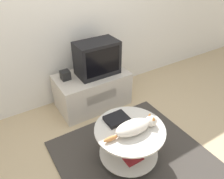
{
  "coord_description": "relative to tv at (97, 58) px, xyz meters",
  "views": [
    {
      "loc": [
        -1.07,
        -1.27,
        2.01
      ],
      "look_at": [
        0.05,
        0.54,
        0.6
      ],
      "focal_mm": 35.0,
      "sensor_mm": 36.0,
      "label": 1
    }
  ],
  "objects": [
    {
      "name": "ground_plane",
      "position": [
        -0.18,
        -1.12,
        -0.74
      ],
      "size": [
        12.0,
        12.0,
        0.0
      ],
      "primitive_type": "plane",
      "color": "tan"
    },
    {
      "name": "wall_back",
      "position": [
        -0.18,
        0.38,
        0.56
      ],
      "size": [
        8.0,
        0.05,
        2.6
      ],
      "color": "silver",
      "rests_on": "ground_plane"
    },
    {
      "name": "rug",
      "position": [
        -0.18,
        -1.12,
        -0.73
      ],
      "size": [
        1.58,
        1.47,
        0.02
      ],
      "color": "#3D3833",
      "rests_on": "ground_plane"
    },
    {
      "name": "tv_stand",
      "position": [
        -0.1,
        0.0,
        -0.49
      ],
      "size": [
        1.01,
        0.58,
        0.51
      ],
      "color": "beige",
      "rests_on": "ground_plane"
    },
    {
      "name": "tv",
      "position": [
        0.0,
        0.0,
        0.0
      ],
      "size": [
        0.57,
        0.34,
        0.47
      ],
      "color": "black",
      "rests_on": "tv_stand"
    },
    {
      "name": "speaker",
      "position": [
        -0.44,
        0.09,
        -0.17
      ],
      "size": [
        0.12,
        0.12,
        0.12
      ],
      "color": "black",
      "rests_on": "tv_stand"
    },
    {
      "name": "coffee_table",
      "position": [
        -0.24,
        -1.11,
        -0.44
      ],
      "size": [
        0.72,
        0.72,
        0.45
      ],
      "color": "#B2B2B7",
      "rests_on": "rug"
    },
    {
      "name": "dvd_box",
      "position": [
        -0.29,
        -0.94,
        -0.25
      ],
      "size": [
        0.24,
        0.19,
        0.04
      ],
      "color": "black",
      "rests_on": "coffee_table"
    },
    {
      "name": "cat",
      "position": [
        -0.22,
        -1.17,
        -0.2
      ],
      "size": [
        0.6,
        0.2,
        0.14
      ],
      "rotation": [
        0.0,
        0.0,
        -0.07
      ],
      "color": "silver",
      "rests_on": "coffee_table"
    }
  ]
}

